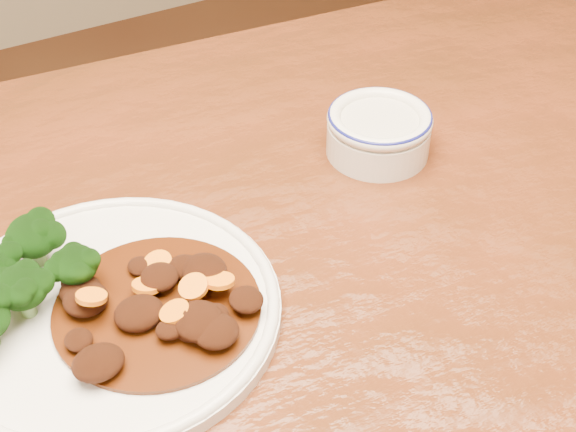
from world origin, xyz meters
TOP-DOWN VIEW (x-y plane):
  - dining_table at (0.00, 0.00)m, footprint 1.58×1.03m
  - dinner_plate at (-0.13, 0.02)m, footprint 0.30×0.30m
  - broccoli_florets at (-0.18, 0.06)m, footprint 0.13×0.12m
  - mince_stew at (-0.09, -0.01)m, footprint 0.18×0.18m
  - dip_bowl at (0.22, 0.10)m, footprint 0.12×0.12m

SIDE VIEW (x-z plane):
  - dining_table at x=0.00m, z-range 0.30..1.05m
  - dinner_plate at x=-0.13m, z-range 0.75..0.77m
  - mince_stew at x=-0.09m, z-range 0.76..0.79m
  - dip_bowl at x=0.22m, z-range 0.75..0.80m
  - broccoli_florets at x=-0.18m, z-range 0.77..0.82m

